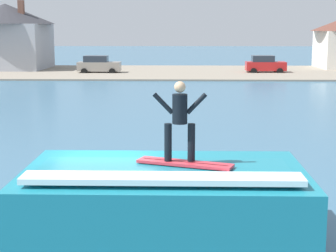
# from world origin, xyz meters

# --- Properties ---
(ground_plane) EXTENTS (260.00, 260.00, 0.00)m
(ground_plane) POSITION_xyz_m (0.00, 0.00, 0.00)
(ground_plane) COLOR #396481
(wave_crest) EXTENTS (6.20, 3.87, 1.84)m
(wave_crest) POSITION_xyz_m (1.54, -1.32, 0.87)
(wave_crest) COLOR teal
(wave_crest) RESTS_ON ground_plane
(surfboard) EXTENTS (2.10, 1.11, 0.06)m
(surfboard) POSITION_xyz_m (1.99, -1.64, 1.87)
(surfboard) COLOR #D8333F
(surfboard) RESTS_ON wave_crest
(surfer) EXTENTS (1.15, 0.32, 1.71)m
(surfer) POSITION_xyz_m (1.88, -1.57, 2.86)
(surfer) COLOR black
(surfer) RESTS_ON surfboard
(shoreline_bank) EXTENTS (120.00, 18.54, 0.15)m
(shoreline_bank) POSITION_xyz_m (0.00, 45.94, 0.08)
(shoreline_bank) COLOR gray
(shoreline_bank) RESTS_ON ground_plane
(car_near_shore) EXTENTS (4.35, 2.04, 1.86)m
(car_near_shore) POSITION_xyz_m (-6.68, 44.36, 0.95)
(car_near_shore) COLOR gray
(car_near_shore) RESTS_ON ground_plane
(car_far_shore) EXTENTS (4.06, 2.11, 1.86)m
(car_far_shore) POSITION_xyz_m (10.38, 45.10, 0.94)
(car_far_shore) COLOR red
(car_far_shore) RESTS_ON ground_plane
(house_with_chimney) EXTENTS (10.77, 10.77, 7.58)m
(house_with_chimney) POSITION_xyz_m (-17.63, 49.46, 4.00)
(house_with_chimney) COLOR #9EA3AD
(house_with_chimney) RESTS_ON ground_plane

